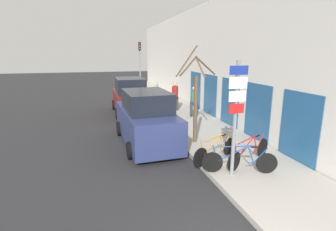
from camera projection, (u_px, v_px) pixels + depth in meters
name	position (u px, v px, depth m)	size (l,w,h in m)	color
ground_plane	(137.00, 120.00, 14.66)	(80.00, 80.00, 0.00)	#28282B
sidewalk_curb	(169.00, 107.00, 17.93)	(3.20, 32.00, 0.15)	#ADA89E
building_facade	(194.00, 60.00, 17.58)	(0.23, 32.00, 6.50)	silver
signpost	(236.00, 113.00, 7.34)	(0.55, 0.12, 3.33)	gray
bicycle_0	(239.00, 161.00, 7.80)	(2.14, 0.77, 0.87)	black
bicycle_1	(249.00, 152.00, 8.48)	(2.13, 1.12, 0.89)	black
bicycle_2	(216.00, 150.00, 8.68)	(1.94, 0.94, 0.87)	black
parked_car_0	(146.00, 120.00, 10.63)	(2.18, 4.70, 2.20)	navy
parked_car_1	(130.00, 98.00, 16.09)	(2.04, 4.41, 2.20)	maroon
pedestrian_near	(194.00, 99.00, 14.76)	(0.43, 0.38, 1.69)	#333338
pedestrian_far	(175.00, 95.00, 16.15)	(0.46, 0.39, 1.75)	#333338
street_tree	(196.00, 100.00, 10.25)	(1.96, 1.42, 3.80)	brown
traffic_light	(140.00, 61.00, 21.59)	(0.20, 0.30, 4.50)	gray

